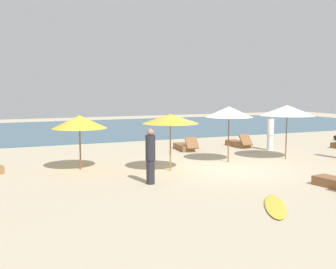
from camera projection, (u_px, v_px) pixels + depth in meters
ground_plane at (228, 169)px, 15.03m from camera, size 60.00×60.00×0.00m
ocean_water at (106, 128)px, 30.49m from camera, size 48.00×16.00×0.06m
umbrella_0 at (287, 110)px, 17.00m from camera, size 2.27×2.27×2.27m
umbrella_1 at (229, 112)px, 16.27m from camera, size 1.90×1.90×2.24m
umbrella_2 at (170, 119)px, 14.45m from camera, size 1.99×1.99×2.05m
umbrella_3 at (80, 122)px, 14.75m from camera, size 1.99×1.99×1.98m
lounger_2 at (184, 147)px, 19.67m from camera, size 0.79×1.75×0.68m
lounger_4 at (239, 143)px, 20.85m from camera, size 0.61×1.69×0.69m
person_1 at (150, 156)px, 12.57m from camera, size 0.33×0.33×1.72m
person_4 at (270, 132)px, 19.53m from camera, size 0.47×0.47×1.71m
surfboard at (275, 206)px, 10.15m from camera, size 1.63×2.10×0.07m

